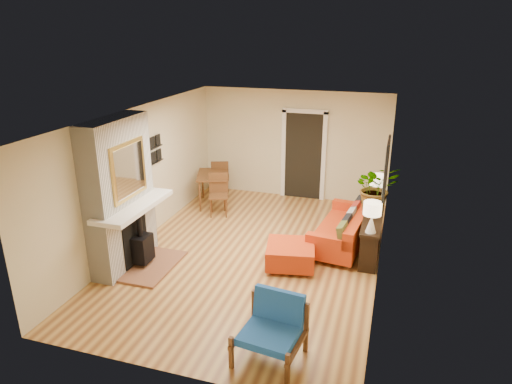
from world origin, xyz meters
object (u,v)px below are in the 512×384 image
lamp_near (372,214)px  houseplant (376,187)px  console_table (373,223)px  dining_table (216,180)px  sofa (346,229)px  ottoman (290,254)px  lamp_far (378,185)px  blue_chair (273,325)px

lamp_near → houseplant: (-0.01, 1.06, 0.10)m
console_table → lamp_near: 0.91m
dining_table → lamp_near: (3.65, -2.13, 0.46)m
sofa → houseplant: bearing=24.0°
lamp_near → houseplant: houseplant is taller
dining_table → console_table: dining_table is taller
sofa → ottoman: sofa is taller
lamp_near → lamp_far: same height
sofa → lamp_far: bearing=55.0°
console_table → houseplant: size_ratio=2.10×
blue_chair → houseplant: 3.80m
dining_table → blue_chair: bearing=-60.3°
blue_chair → houseplant: houseplant is taller
dining_table → houseplant: bearing=-16.4°
sofa → dining_table: (-3.17, 1.29, 0.27)m
ottoman → lamp_far: 2.36m
sofa → houseplant: houseplant is taller
sofa → blue_chair: bearing=-98.5°
console_table → lamp_far: 0.91m
lamp_far → blue_chair: bearing=-103.6°
sofa → blue_chair: (-0.50, -3.39, 0.10)m
blue_chair → console_table: bearing=73.4°
sofa → blue_chair: 3.43m
houseplant → ottoman: bearing=-134.6°
console_table → houseplant: bearing=92.0°
blue_chair → lamp_near: size_ratio=1.61×
sofa → console_table: bearing=-9.7°
lamp_near → lamp_far: size_ratio=1.00×
ottoman → console_table: size_ratio=0.52×
ottoman → lamp_far: (1.30, 1.79, 0.82)m
ottoman → dining_table: bearing=134.6°
sofa → dining_table: bearing=157.9°
dining_table → lamp_far: bearing=-9.2°
console_table → sofa: bearing=170.3°
sofa → lamp_near: 1.22m
dining_table → sofa: bearing=-22.1°
ottoman → console_table: console_table is taller
dining_table → lamp_near: size_ratio=3.24×
houseplant → dining_table: bearing=163.6°
ottoman → blue_chair: blue_chair is taller
sofa → lamp_near: bearing=-60.3°
blue_chair → lamp_near: 2.80m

